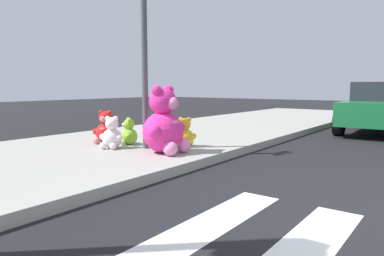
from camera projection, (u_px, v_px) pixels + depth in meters
The scene contains 9 objects.
sidewalk at pixel (74, 155), 6.33m from camera, with size 28.00×4.40×0.15m, color #9E9B93.
sign_pole at pixel (145, 56), 6.44m from camera, with size 0.56×0.11×3.20m.
plush_pink_large at pixel (165, 126), 6.13m from camera, with size 0.90×0.79×1.17m.
plush_red at pixel (105, 130), 7.19m from camera, with size 0.48×0.49×0.67m.
plush_teal at pixel (166, 132), 7.13m from camera, with size 0.44×0.40×0.58m.
plush_white at pixel (112, 135), 6.60m from camera, with size 0.43×0.44×0.60m.
plush_yellow at pixel (185, 135), 6.81m from camera, with size 0.41×0.39×0.56m.
plush_lime at pixel (128, 134), 7.03m from camera, with size 0.38×0.37×0.53m.
plush_tan at pixel (153, 130), 7.71m from camera, with size 0.36×0.35×0.49m.
Camera 1 is at (-3.74, -0.20, 1.30)m, focal length 33.38 mm.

